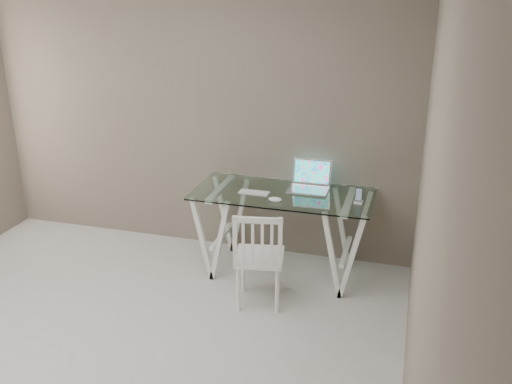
{
  "coord_description": "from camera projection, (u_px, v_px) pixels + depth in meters",
  "views": [
    {
      "loc": [
        1.91,
        -2.49,
        2.46
      ],
      "look_at": [
        0.76,
        1.55,
        0.85
      ],
      "focal_mm": 40.0,
      "sensor_mm": 36.0,
      "label": 1
    }
  ],
  "objects": [
    {
      "name": "chair",
      "position": [
        259.0,
        255.0,
        4.36
      ],
      "size": [
        0.43,
        0.43,
        0.81
      ],
      "rotation": [
        0.0,
        0.0,
        0.18
      ],
      "color": "white",
      "rests_on": "ground"
    },
    {
      "name": "desk",
      "position": [
        282.0,
        232.0,
        4.89
      ],
      "size": [
        1.5,
        0.7,
        0.75
      ],
      "color": "silver",
      "rests_on": "ground"
    },
    {
      "name": "phone_dock",
      "position": [
        358.0,
        199.0,
        4.55
      ],
      "size": [
        0.07,
        0.07,
        0.13
      ],
      "color": "white",
      "rests_on": "desk"
    },
    {
      "name": "keyboard",
      "position": [
        254.0,
        193.0,
        4.76
      ],
      "size": [
        0.27,
        0.11,
        0.01
      ],
      "primitive_type": "cube",
      "color": "silver",
      "rests_on": "desk"
    },
    {
      "name": "room",
      "position": [
        28.0,
        123.0,
        3.02
      ],
      "size": [
        4.5,
        4.52,
        2.71
      ],
      "color": "#B8B6B1",
      "rests_on": "ground"
    },
    {
      "name": "laptop",
      "position": [
        310.0,
        182.0,
        4.85
      ],
      "size": [
        0.33,
        0.31,
        0.23
      ],
      "color": "silver",
      "rests_on": "desk"
    },
    {
      "name": "mouse",
      "position": [
        275.0,
        199.0,
        4.58
      ],
      "size": [
        0.11,
        0.06,
        0.03
      ],
      "primitive_type": "ellipsoid",
      "color": "white",
      "rests_on": "desk"
    }
  ]
}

